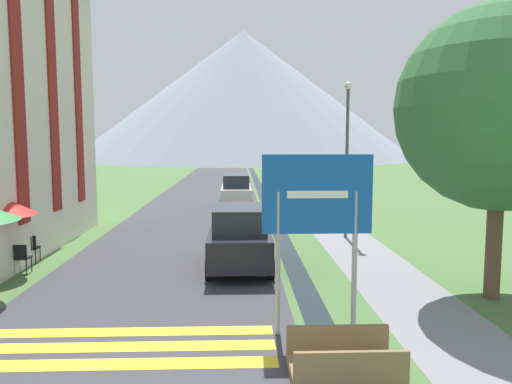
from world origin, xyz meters
TOP-DOWN VIEW (x-y plane):
  - ground_plane at (0.00, 20.00)m, footprint 160.00×160.00m
  - road at (-2.50, 30.00)m, footprint 6.40×60.00m
  - footpath at (3.60, 30.00)m, footprint 2.20×60.00m
  - drainage_channel at (1.20, 30.00)m, footprint 0.60×60.00m
  - crosswalk_marking at (-2.50, 3.74)m, footprint 5.44×1.84m
  - mountain_distant at (0.66, 93.22)m, footprint 65.05×65.05m
  - road_sign at (1.04, 4.24)m, footprint 2.07×0.11m
  - footbridge at (1.20, 2.46)m, footprint 1.70×1.10m
  - parked_car_near at (-0.40, 9.16)m, footprint 1.83×3.91m
  - parked_car_far at (-0.54, 22.23)m, footprint 1.71×4.46m
  - cafe_chair_middle at (-6.42, 8.72)m, footprint 0.40×0.40m
  - cafe_chair_far_left at (-6.68, 10.01)m, footprint 0.40×0.40m
  - cafe_chair_far_right at (-6.76, 9.88)m, footprint 0.40×0.40m
  - streetlamp at (3.63, 13.59)m, footprint 0.28×0.28m
  - tree_by_path at (5.50, 6.25)m, footprint 4.70×4.70m

SIDE VIEW (x-z plane):
  - ground_plane at x=0.00m, z-range 0.00..0.00m
  - drainage_channel at x=1.20m, z-range 0.00..0.00m
  - road at x=-2.50m, z-range 0.00..0.01m
  - footpath at x=3.60m, z-range 0.00..0.01m
  - crosswalk_marking at x=-2.50m, z-range 0.00..0.01m
  - footbridge at x=1.20m, z-range -0.10..0.55m
  - cafe_chair_middle at x=-6.42m, z-range 0.09..0.94m
  - cafe_chair_far_left at x=-6.68m, z-range 0.09..0.94m
  - cafe_chair_far_right at x=-6.76m, z-range 0.09..0.94m
  - parked_car_near at x=-0.40m, z-range 0.00..1.82m
  - parked_car_far at x=-0.54m, z-range 0.00..1.82m
  - road_sign at x=1.04m, z-range 0.63..4.07m
  - streetlamp at x=3.63m, z-range 0.49..6.31m
  - tree_by_path at x=5.50m, z-range 1.03..7.80m
  - mountain_distant at x=0.66m, z-range 0.00..24.45m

